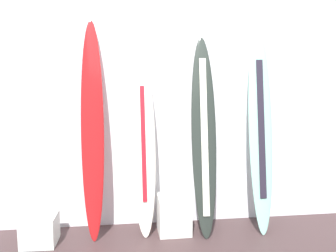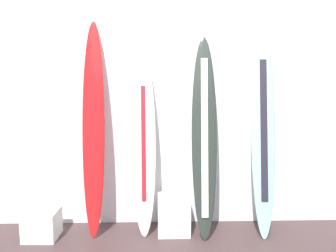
{
  "view_description": "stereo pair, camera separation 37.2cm",
  "coord_description": "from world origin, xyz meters",
  "px_view_note": "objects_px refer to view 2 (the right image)",
  "views": [
    {
      "loc": [
        -0.5,
        -2.81,
        1.72
      ],
      "look_at": [
        -0.02,
        0.95,
        1.16
      ],
      "focal_mm": 39.19,
      "sensor_mm": 36.0,
      "label": 1
    },
    {
      "loc": [
        -0.13,
        -2.84,
        1.72
      ],
      "look_at": [
        -0.02,
        0.95,
        1.16
      ],
      "focal_mm": 39.19,
      "sensor_mm": 36.0,
      "label": 2
    }
  ],
  "objects_px": {
    "surfboard_ivory": "(144,143)",
    "display_block_left": "(42,224)",
    "surfboard_crimson": "(94,131)",
    "display_block_center": "(174,214)",
    "surfboard_seafoam": "(263,131)",
    "surfboard_charcoal": "(204,138)"
  },
  "relations": [
    {
      "from": "surfboard_seafoam",
      "to": "display_block_center",
      "type": "height_order",
      "value": "surfboard_seafoam"
    },
    {
      "from": "surfboard_charcoal",
      "to": "display_block_center",
      "type": "height_order",
      "value": "surfboard_charcoal"
    },
    {
      "from": "surfboard_ivory",
      "to": "display_block_left",
      "type": "xyz_separation_m",
      "value": [
        -1.06,
        -0.16,
        -0.83
      ]
    },
    {
      "from": "surfboard_seafoam",
      "to": "display_block_center",
      "type": "distance_m",
      "value": 1.3
    },
    {
      "from": "surfboard_charcoal",
      "to": "surfboard_seafoam",
      "type": "distance_m",
      "value": 0.62
    },
    {
      "from": "surfboard_charcoal",
      "to": "display_block_left",
      "type": "xyz_separation_m",
      "value": [
        -1.7,
        -0.1,
        -0.89
      ]
    },
    {
      "from": "surfboard_crimson",
      "to": "display_block_center",
      "type": "height_order",
      "value": "surfboard_crimson"
    },
    {
      "from": "surfboard_ivory",
      "to": "display_block_left",
      "type": "bearing_deg",
      "value": -171.63
    },
    {
      "from": "surfboard_charcoal",
      "to": "display_block_left",
      "type": "relative_size",
      "value": 6.03
    },
    {
      "from": "surfboard_seafoam",
      "to": "surfboard_ivory",
      "type": "bearing_deg",
      "value": 177.01
    },
    {
      "from": "surfboard_ivory",
      "to": "display_block_left",
      "type": "distance_m",
      "value": 1.36
    },
    {
      "from": "surfboard_crimson",
      "to": "display_block_left",
      "type": "xyz_separation_m",
      "value": [
        -0.54,
        -0.13,
        -0.97
      ]
    },
    {
      "from": "surfboard_ivory",
      "to": "display_block_center",
      "type": "distance_m",
      "value": 0.84
    },
    {
      "from": "display_block_left",
      "to": "surfboard_charcoal",
      "type": "bearing_deg",
      "value": 3.3
    },
    {
      "from": "surfboard_crimson",
      "to": "surfboard_ivory",
      "type": "xyz_separation_m",
      "value": [
        0.52,
        0.02,
        -0.14
      ]
    },
    {
      "from": "surfboard_seafoam",
      "to": "display_block_center",
      "type": "relative_size",
      "value": 5.62
    },
    {
      "from": "surfboard_crimson",
      "to": "surfboard_seafoam",
      "type": "distance_m",
      "value": 1.78
    },
    {
      "from": "surfboard_ivory",
      "to": "surfboard_seafoam",
      "type": "height_order",
      "value": "surfboard_seafoam"
    },
    {
      "from": "surfboard_crimson",
      "to": "display_block_center",
      "type": "bearing_deg",
      "value": -2.6
    },
    {
      "from": "display_block_center",
      "to": "display_block_left",
      "type": "bearing_deg",
      "value": -176.05
    },
    {
      "from": "surfboard_ivory",
      "to": "display_block_center",
      "type": "height_order",
      "value": "surfboard_ivory"
    },
    {
      "from": "display_block_left",
      "to": "surfboard_ivory",
      "type": "bearing_deg",
      "value": 8.37
    }
  ]
}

